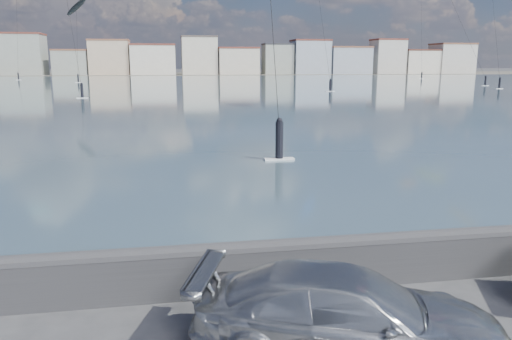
% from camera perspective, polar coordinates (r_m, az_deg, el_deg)
% --- Properties ---
extents(bay_water, '(500.00, 177.00, 0.00)m').
position_cam_1_polar(bay_water, '(97.95, -9.49, 9.42)').
color(bay_water, '#355560').
rests_on(bay_water, ground).
extents(far_shore_strip, '(500.00, 60.00, 0.00)m').
position_cam_1_polar(far_shore_strip, '(206.39, -9.79, 10.78)').
color(far_shore_strip, '#4C473D').
rests_on(far_shore_strip, ground).
extents(seawall, '(400.00, 0.36, 1.08)m').
position_cam_1_polar(seawall, '(9.88, -4.52, -11.03)').
color(seawall, '#28282B').
rests_on(seawall, ground).
extents(far_buildings, '(240.79, 13.26, 14.60)m').
position_cam_1_polar(far_buildings, '(192.36, -9.44, 12.49)').
color(far_buildings, beige).
rests_on(far_buildings, ground).
extents(car_silver, '(5.17, 3.36, 1.39)m').
position_cam_1_polar(car_silver, '(8.02, 10.53, -16.09)').
color(car_silver, '#A6A9AC').
rests_on(car_silver, ground).
extents(kitesurfer_4, '(7.49, 19.54, 20.34)m').
position_cam_1_polar(kitesurfer_4, '(137.12, -19.84, 17.03)').
color(kitesurfer_4, black).
rests_on(kitesurfer_4, ground).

